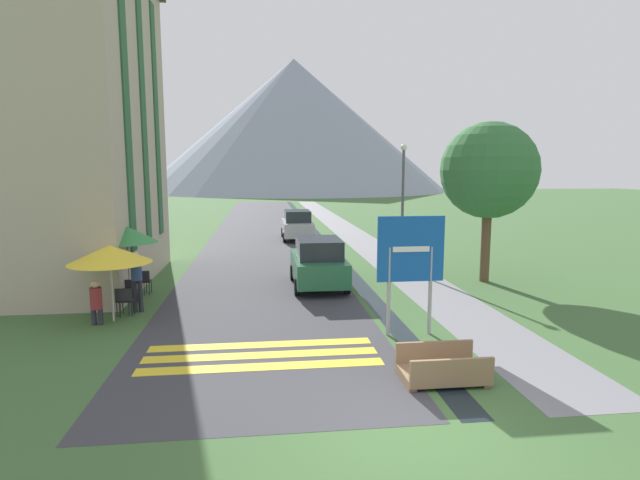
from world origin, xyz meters
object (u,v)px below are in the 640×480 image
(cafe_umbrella_front_yellow, at_px, (110,254))
(streetlamp, at_px, (403,196))
(tree_by_path, at_px, (489,171))
(hotel_building, at_px, (68,102))
(cafe_chair_near_left, at_px, (126,299))
(road_sign, at_px, (411,259))
(cafe_chair_far_right, at_px, (139,280))
(parked_car_near, at_px, (318,263))
(cafe_chair_middle, at_px, (130,289))
(cafe_chair_near_right, at_px, (123,299))
(person_seated_far, at_px, (128,278))
(cafe_umbrella_middle_green, at_px, (128,235))
(cafe_chair_far_left, at_px, (144,280))
(footbridge, at_px, (442,369))
(person_seated_near, at_px, (96,300))
(person_standing_terrace, at_px, (137,277))
(parked_car_far, at_px, (297,225))

(cafe_umbrella_front_yellow, height_order, streetlamp, streetlamp)
(tree_by_path, bearing_deg, cafe_umbrella_front_yellow, -163.87)
(hotel_building, height_order, cafe_chair_near_left, hotel_building)
(road_sign, distance_m, cafe_chair_far_right, 9.69)
(streetlamp, bearing_deg, parked_car_near, -142.49)
(cafe_chair_middle, relative_size, cafe_chair_near_right, 1.00)
(hotel_building, bearing_deg, road_sign, -34.44)
(cafe_chair_near_right, height_order, person_seated_far, person_seated_far)
(cafe_chair_far_right, relative_size, cafe_chair_middle, 1.00)
(cafe_umbrella_front_yellow, xyz_separation_m, cafe_umbrella_middle_green, (-0.04, 2.12, 0.28))
(cafe_chair_far_left, distance_m, tree_by_path, 13.21)
(cafe_chair_far_left, distance_m, cafe_umbrella_middle_green, 1.98)
(cafe_chair_near_left, bearing_deg, cafe_umbrella_middle_green, 126.80)
(hotel_building, relative_size, footbridge, 7.42)
(footbridge, bearing_deg, hotel_building, 135.96)
(cafe_chair_near_left, bearing_deg, cafe_chair_far_right, 121.85)
(cafe_umbrella_middle_green, bearing_deg, streetlamp, 23.42)
(cafe_chair_far_left, height_order, cafe_chair_near_left, same)
(cafe_chair_far_right, bearing_deg, cafe_umbrella_front_yellow, -85.39)
(road_sign, xyz_separation_m, cafe_umbrella_middle_green, (-8.11, 4.26, 0.20))
(cafe_chair_near_left, height_order, cafe_chair_near_right, same)
(road_sign, relative_size, footbridge, 1.84)
(cafe_chair_near_right, bearing_deg, person_seated_far, 117.83)
(person_seated_near, bearing_deg, cafe_chair_near_left, 53.63)
(cafe_chair_near_right, relative_size, tree_by_path, 0.14)
(cafe_umbrella_front_yellow, relative_size, person_seated_near, 1.79)
(cafe_chair_far_right, height_order, person_standing_terrace, person_standing_terrace)
(cafe_umbrella_front_yellow, relative_size, streetlamp, 0.42)
(hotel_building, relative_size, cafe_umbrella_front_yellow, 5.53)
(parked_car_far, xyz_separation_m, cafe_chair_far_left, (-6.27, -13.22, -0.40))
(cafe_chair_near_left, xyz_separation_m, person_standing_terrace, (0.23, 0.43, 0.57))
(hotel_building, xyz_separation_m, cafe_chair_middle, (2.71, -3.51, -6.24))
(person_seated_far, height_order, tree_by_path, tree_by_path)
(parked_car_near, bearing_deg, hotel_building, 169.23)
(person_standing_terrace, bearing_deg, streetlamp, 30.05)
(cafe_umbrella_front_yellow, xyz_separation_m, streetlamp, (10.35, 6.62, 1.24))
(parked_car_near, bearing_deg, cafe_chair_near_left, -153.38)
(cafe_chair_near_right, distance_m, person_seated_near, 0.99)
(parked_car_far, height_order, cafe_chair_far_right, parked_car_far)
(person_seated_far, bearing_deg, streetlamp, 19.95)
(parked_car_far, relative_size, person_seated_near, 3.21)
(road_sign, height_order, cafe_umbrella_middle_green, road_sign)
(parked_car_near, height_order, cafe_umbrella_front_yellow, cafe_umbrella_front_yellow)
(parked_car_far, height_order, cafe_chair_near_right, parked_car_far)
(footbridge, height_order, cafe_chair_far_right, cafe_chair_far_right)
(person_standing_terrace, bearing_deg, road_sign, -21.81)
(person_seated_far, bearing_deg, parked_car_far, 63.55)
(cafe_umbrella_front_yellow, bearing_deg, person_standing_terrace, 62.63)
(parked_car_far, bearing_deg, cafe_chair_near_right, -111.75)
(cafe_chair_near_left, bearing_deg, cafe_chair_near_right, -173.81)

